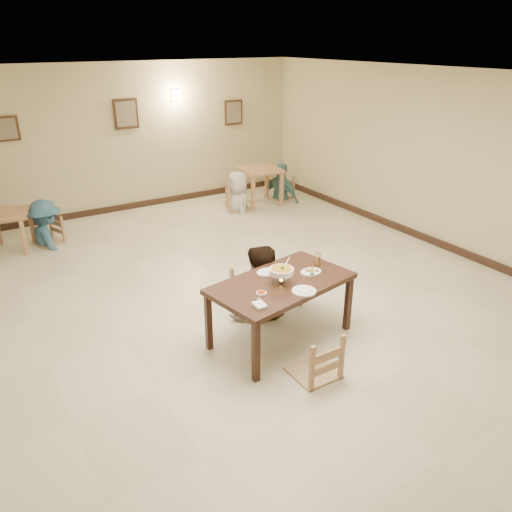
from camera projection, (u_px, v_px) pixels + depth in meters
floor at (248, 303)px, 7.00m from camera, size 10.00×10.00×0.00m
ceiling at (247, 77)px, 5.79m from camera, size 10.00×10.00×0.00m
wall_back at (123, 139)px, 10.29m from camera, size 10.00×0.00×10.00m
wall_right at (453, 163)px, 8.33m from camera, size 0.00×10.00×10.00m
baseboard_back at (131, 206)px, 10.84m from camera, size 8.00×0.06×0.12m
baseboard_right at (439, 243)px, 8.89m from camera, size 0.06×10.00×0.12m
picture_a at (3, 129)px, 9.03m from camera, size 0.55×0.04×0.45m
picture_b at (126, 114)px, 10.10m from camera, size 0.50×0.04×0.60m
picture_c at (234, 113)px, 11.36m from camera, size 0.45×0.04×0.55m
wall_sconce at (175, 95)px, 10.51m from camera, size 0.16×0.05×0.22m
main_table at (281, 287)px, 5.91m from camera, size 1.83×1.24×0.79m
chair_far at (254, 273)px, 6.66m from camera, size 0.51×0.51×1.09m
chair_near at (315, 334)px, 5.34m from camera, size 0.48×0.48×1.03m
main_diner at (259, 247)px, 6.42m from camera, size 1.02×0.86×1.90m
curry_warmer at (281, 271)px, 5.78m from camera, size 0.32×0.29×0.26m
rice_plate_far at (268, 272)px, 6.08m from camera, size 0.29×0.29×0.07m
rice_plate_near at (304, 291)px, 5.63m from camera, size 0.28×0.28×0.06m
fried_plate at (311, 272)px, 6.07m from camera, size 0.27×0.27×0.06m
chili_dish at (261, 293)px, 5.58m from camera, size 0.12×0.12×0.02m
napkin_cutlery at (259, 305)px, 5.33m from camera, size 0.16×0.24×0.03m
drink_glass at (317, 259)px, 6.29m from camera, size 0.08×0.08×0.15m
bg_table_left at (8, 219)px, 8.55m from camera, size 0.91×0.91×0.70m
bg_table_right at (260, 175)px, 10.90m from camera, size 0.88×0.88×0.81m
bg_chair_lr at (45, 219)px, 8.84m from camera, size 0.44×0.44×0.95m
bg_chair_rl at (238, 186)px, 10.61m from camera, size 0.49×0.49×1.04m
bg_chair_rr at (282, 178)px, 11.31m from camera, size 0.46×0.46×0.98m
bg_diner_b at (41, 200)px, 8.70m from camera, size 0.83×1.16×1.63m
bg_diner_c at (238, 172)px, 10.49m from camera, size 0.70×0.92×1.67m
bg_diner_d at (282, 163)px, 11.17m from camera, size 0.68×1.06×1.68m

